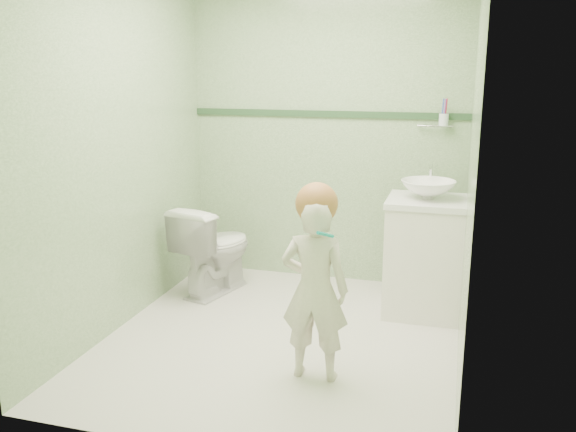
% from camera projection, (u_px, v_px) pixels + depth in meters
% --- Properties ---
extents(ground, '(2.50, 2.50, 0.00)m').
position_uv_depth(ground, '(282.00, 338.00, 3.94)').
color(ground, silver).
rests_on(ground, ground).
extents(room_shell, '(2.50, 2.54, 2.40)m').
position_uv_depth(room_shell, '(281.00, 154.00, 3.65)').
color(room_shell, '#8BB07C').
rests_on(room_shell, ground).
extents(trim_stripe, '(2.20, 0.02, 0.05)m').
position_uv_depth(trim_stripe, '(326.00, 114.00, 4.77)').
color(trim_stripe, '#294A2B').
rests_on(trim_stripe, room_shell).
extents(vanity, '(0.52, 0.50, 0.80)m').
position_uv_depth(vanity, '(424.00, 258.00, 4.27)').
color(vanity, white).
rests_on(vanity, ground).
extents(counter, '(0.54, 0.52, 0.04)m').
position_uv_depth(counter, '(428.00, 201.00, 4.17)').
color(counter, white).
rests_on(counter, vanity).
extents(basin, '(0.37, 0.37, 0.13)m').
position_uv_depth(basin, '(428.00, 189.00, 4.15)').
color(basin, white).
rests_on(basin, counter).
extents(faucet, '(0.03, 0.13, 0.18)m').
position_uv_depth(faucet, '(430.00, 173.00, 4.30)').
color(faucet, silver).
rests_on(faucet, counter).
extents(cup_holder, '(0.26, 0.07, 0.21)m').
position_uv_depth(cup_holder, '(443.00, 119.00, 4.48)').
color(cup_holder, silver).
rests_on(cup_holder, room_shell).
extents(toilet, '(0.56, 0.76, 0.70)m').
position_uv_depth(toilet, '(215.00, 248.00, 4.68)').
color(toilet, white).
rests_on(toilet, ground).
extents(toddler, '(0.38, 0.26, 1.03)m').
position_uv_depth(toddler, '(315.00, 290.00, 3.33)').
color(toddler, '#EFE5CF').
rests_on(toddler, ground).
extents(hair_cap, '(0.23, 0.23, 0.23)m').
position_uv_depth(hair_cap, '(317.00, 204.00, 3.24)').
color(hair_cap, '#A96A36').
rests_on(hair_cap, toddler).
extents(teal_toothbrush, '(0.11, 0.13, 0.08)m').
position_uv_depth(teal_toothbrush, '(324.00, 233.00, 3.11)').
color(teal_toothbrush, '#0A9D99').
rests_on(teal_toothbrush, toddler).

